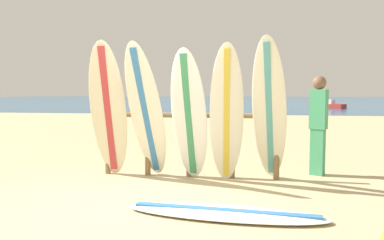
% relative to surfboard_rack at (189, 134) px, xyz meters
% --- Properties ---
extents(ground_plane, '(120.00, 120.00, 0.00)m').
position_rel_surfboard_rack_xyz_m(ground_plane, '(-0.47, -1.76, -0.69)').
color(ground_plane, tan).
extents(ocean_water, '(120.00, 80.00, 0.01)m').
position_rel_surfboard_rack_xyz_m(ocean_water, '(-0.47, 56.24, -0.68)').
color(ocean_water, '#1E5984').
rests_on(ocean_water, ground).
extents(surfboard_rack, '(2.85, 0.09, 1.14)m').
position_rel_surfboard_rack_xyz_m(surfboard_rack, '(0.00, 0.00, 0.00)').
color(surfboard_rack, olive).
rests_on(surfboard_rack, ground).
extents(surfboard_leaning_far_left, '(0.61, 0.70, 2.14)m').
position_rel_surfboard_rack_xyz_m(surfboard_leaning_far_left, '(-1.24, -0.28, 0.38)').
color(surfboard_leaning_far_left, beige).
rests_on(surfboard_leaning_far_left, ground).
extents(surfboard_leaning_left, '(0.64, 1.08, 2.08)m').
position_rel_surfboard_rack_xyz_m(surfboard_leaning_left, '(-0.60, -0.39, 0.35)').
color(surfboard_leaning_left, white).
rests_on(surfboard_leaning_left, ground).
extents(surfboard_leaning_center_left, '(0.65, 0.67, 2.01)m').
position_rel_surfboard_rack_xyz_m(surfboard_leaning_center_left, '(0.05, -0.30, 0.31)').
color(surfboard_leaning_center_left, white).
rests_on(surfboard_leaning_center_left, ground).
extents(surfboard_leaning_center, '(0.53, 0.60, 2.06)m').
position_rel_surfboard_rack_xyz_m(surfboard_leaning_center, '(0.62, -0.40, 0.34)').
color(surfboard_leaning_center, silver).
rests_on(surfboard_leaning_center, ground).
extents(surfboard_leaning_center_right, '(0.65, 1.08, 2.14)m').
position_rel_surfboard_rack_xyz_m(surfboard_leaning_center_right, '(1.24, -0.31, 0.38)').
color(surfboard_leaning_center_right, silver).
rests_on(surfboard_leaning_center_right, ground).
extents(surfboard_lying_on_sand, '(2.28, 0.75, 0.08)m').
position_rel_surfboard_rack_xyz_m(surfboard_lying_on_sand, '(0.69, -1.84, -0.65)').
color(surfboard_lying_on_sand, white).
rests_on(surfboard_lying_on_sand, ground).
extents(beachgoer_standing, '(0.31, 0.27, 1.62)m').
position_rel_surfboard_rack_xyz_m(beachgoer_standing, '(2.06, 0.42, 0.20)').
color(beachgoer_standing, '#3F9966').
rests_on(beachgoer_standing, ground).
extents(small_boat_offshore, '(2.86, 2.51, 0.71)m').
position_rel_surfboard_rack_xyz_m(small_boat_offshore, '(7.36, 26.37, -0.43)').
color(small_boat_offshore, '#B22D28').
rests_on(small_boat_offshore, ocean_water).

